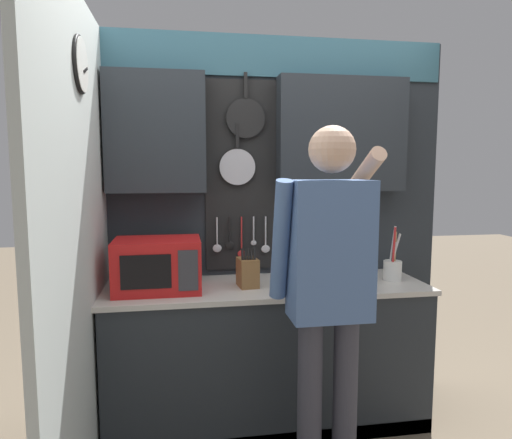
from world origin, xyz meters
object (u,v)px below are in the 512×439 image
knife_block (248,272)px  microwave (158,265)px  utensil_crock (393,268)px  person (329,277)px

knife_block → microwave: bearing=-179.9°
utensil_crock → knife_block: bearing=-180.0°
microwave → knife_block: 0.53m
knife_block → person: size_ratio=0.14×
microwave → person: 1.02m
microwave → person: (0.83, -0.60, 0.04)m
microwave → utensil_crock: 1.45m
knife_block → utensil_crock: (0.93, 0.00, -0.01)m
knife_block → utensil_crock: utensil_crock is taller
microwave → utensil_crock: bearing=0.0°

